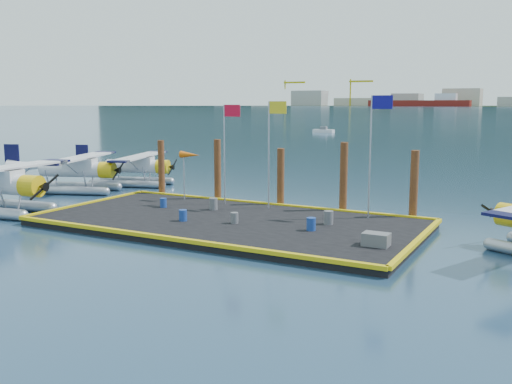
% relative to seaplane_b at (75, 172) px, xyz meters
% --- Properties ---
extents(ground, '(4000.00, 4000.00, 0.00)m').
position_rel_seaplane_b_xyz_m(ground, '(15.78, -4.67, -1.52)').
color(ground, '#162C44').
rests_on(ground, ground).
extents(dock, '(20.00, 10.00, 0.40)m').
position_rel_seaplane_b_xyz_m(dock, '(15.78, -4.67, -1.32)').
color(dock, black).
rests_on(dock, ground).
extents(dock_bumpers, '(20.25, 10.25, 0.18)m').
position_rel_seaplane_b_xyz_m(dock_bumpers, '(15.78, -4.67, -1.03)').
color(dock_bumpers, '#BEA60B').
rests_on(dock_bumpers, dock).
extents(seaplane_b, '(9.10, 9.68, 3.48)m').
position_rel_seaplane_b_xyz_m(seaplane_b, '(0.00, 0.00, 0.00)').
color(seaplane_b, '#989DA6').
rests_on(seaplane_b, ground).
extents(seaplane_c, '(8.34, 8.92, 3.19)m').
position_rel_seaplane_b_xyz_m(seaplane_c, '(1.67, 4.72, -0.13)').
color(seaplane_c, '#989DA6').
rests_on(seaplane_c, ground).
extents(drum_0, '(0.40, 0.40, 0.56)m').
position_rel_seaplane_b_xyz_m(drum_0, '(10.68, -3.58, -0.84)').
color(drum_0, navy).
rests_on(drum_0, dock).
extents(drum_1, '(0.40, 0.40, 0.56)m').
position_rel_seaplane_b_xyz_m(drum_1, '(16.64, -5.45, -0.84)').
color(drum_1, '#515256').
rests_on(drum_1, dock).
extents(drum_2, '(0.45, 0.45, 0.63)m').
position_rel_seaplane_b_xyz_m(drum_2, '(20.75, -5.12, -0.80)').
color(drum_2, navy).
rests_on(drum_2, dock).
extents(drum_3, '(0.42, 0.42, 0.59)m').
position_rel_seaplane_b_xyz_m(drum_3, '(13.97, -6.21, -0.82)').
color(drum_3, navy).
rests_on(drum_3, dock).
extents(drum_4, '(0.49, 0.49, 0.69)m').
position_rel_seaplane_b_xyz_m(drum_4, '(20.97, -3.38, -0.77)').
color(drum_4, '#515256').
rests_on(drum_4, dock).
extents(drum_5, '(0.48, 0.48, 0.68)m').
position_rel_seaplane_b_xyz_m(drum_5, '(13.68, -2.81, -0.78)').
color(drum_5, '#515256').
rests_on(drum_5, dock).
extents(crate, '(1.13, 0.76, 0.57)m').
position_rel_seaplane_b_xyz_m(crate, '(24.38, -6.55, -0.83)').
color(crate, '#515256').
rests_on(crate, dock).
extents(flagpole_red, '(1.14, 0.08, 6.00)m').
position_rel_seaplane_b_xyz_m(flagpole_red, '(13.49, -0.87, 2.88)').
color(flagpole_red, '#96969E').
rests_on(flagpole_red, dock).
extents(flagpole_yellow, '(1.14, 0.08, 6.20)m').
position_rel_seaplane_b_xyz_m(flagpole_yellow, '(16.48, -0.87, 2.99)').
color(flagpole_yellow, '#96969E').
rests_on(flagpole_yellow, dock).
extents(flagpole_blue, '(1.14, 0.08, 6.50)m').
position_rel_seaplane_b_xyz_m(flagpole_blue, '(22.48, -0.87, 3.17)').
color(flagpole_blue, '#96969E').
rests_on(flagpole_blue, dock).
extents(windsock, '(1.40, 0.44, 3.12)m').
position_rel_seaplane_b_xyz_m(windsock, '(10.75, -0.87, 1.71)').
color(windsock, '#96969E').
rests_on(windsock, dock).
extents(piling_0, '(0.44, 0.44, 4.00)m').
position_rel_seaplane_b_xyz_m(piling_0, '(7.28, 0.73, 0.48)').
color(piling_0, '#412212').
rests_on(piling_0, ground).
extents(piling_1, '(0.44, 0.44, 4.20)m').
position_rel_seaplane_b_xyz_m(piling_1, '(11.78, 0.73, 0.58)').
color(piling_1, '#412212').
rests_on(piling_1, ground).
extents(piling_2, '(0.44, 0.44, 3.80)m').
position_rel_seaplane_b_xyz_m(piling_2, '(16.28, 0.73, 0.38)').
color(piling_2, '#412212').
rests_on(piling_2, ground).
extents(piling_3, '(0.44, 0.44, 4.30)m').
position_rel_seaplane_b_xyz_m(piling_3, '(20.28, 0.73, 0.63)').
color(piling_3, '#412212').
rests_on(piling_3, ground).
extents(piling_4, '(0.44, 0.44, 4.00)m').
position_rel_seaplane_b_xyz_m(piling_4, '(24.28, 0.73, 0.48)').
color(piling_4, '#412212').
rests_on(piling_4, ground).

